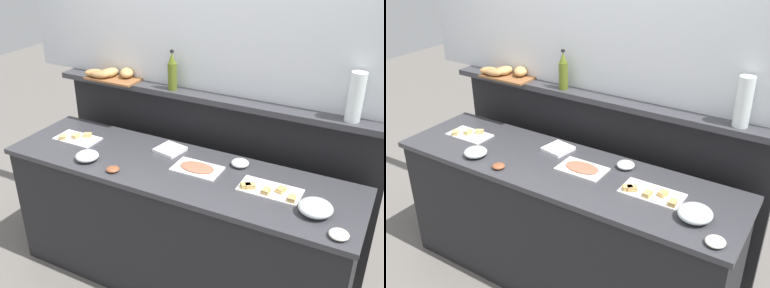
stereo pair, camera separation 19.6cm
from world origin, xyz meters
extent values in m
plane|color=slate|center=(0.00, 0.60, 0.00)|extent=(12.00, 12.00, 0.00)
cube|color=black|center=(0.00, 0.00, 0.45)|extent=(2.28, 0.61, 0.90)
cube|color=#38383D|center=(0.00, 0.00, 0.92)|extent=(2.32, 0.65, 0.03)
cube|color=black|center=(0.00, 0.51, 0.62)|extent=(2.39, 0.08, 1.24)
cube|color=#38383D|center=(0.00, 0.46, 1.26)|extent=(2.39, 0.22, 0.04)
cube|color=white|center=(-0.81, 0.02, 0.94)|extent=(0.32, 0.18, 0.01)
cube|color=tan|center=(-0.83, 0.03, 0.95)|extent=(0.04, 0.06, 0.01)
cube|color=#E5C666|center=(-0.83, 0.03, 0.96)|extent=(0.04, 0.06, 0.01)
cube|color=tan|center=(-0.83, 0.03, 0.97)|extent=(0.04, 0.06, 0.01)
cube|color=tan|center=(-0.76, 0.08, 0.95)|extent=(0.07, 0.06, 0.01)
cube|color=#E5C666|center=(-0.76, 0.08, 0.96)|extent=(0.07, 0.06, 0.01)
cube|color=tan|center=(-0.76, 0.08, 0.97)|extent=(0.07, 0.06, 0.01)
cube|color=tan|center=(-0.90, -0.03, 0.95)|extent=(0.06, 0.07, 0.01)
cube|color=#E5C666|center=(-0.90, -0.03, 0.96)|extent=(0.06, 0.07, 0.01)
cube|color=tan|center=(-0.90, -0.03, 0.97)|extent=(0.06, 0.07, 0.01)
cube|color=white|center=(0.62, 0.01, 0.94)|extent=(0.36, 0.18, 0.01)
cube|color=tan|center=(0.68, 0.02, 0.95)|extent=(0.05, 0.07, 0.01)
cube|color=#E5C666|center=(0.68, 0.02, 0.96)|extent=(0.05, 0.07, 0.01)
cube|color=tan|center=(0.68, 0.02, 0.97)|extent=(0.05, 0.07, 0.01)
cube|color=tan|center=(0.61, -0.03, 0.95)|extent=(0.04, 0.06, 0.01)
cube|color=#E5C666|center=(0.61, -0.03, 0.96)|extent=(0.04, 0.06, 0.01)
cube|color=tan|center=(0.61, -0.03, 0.97)|extent=(0.04, 0.06, 0.01)
cube|color=tan|center=(0.48, -0.03, 0.95)|extent=(0.07, 0.07, 0.01)
cube|color=#E5C666|center=(0.48, -0.03, 0.96)|extent=(0.07, 0.07, 0.01)
cube|color=tan|center=(0.48, -0.03, 0.97)|extent=(0.07, 0.07, 0.01)
cube|color=tan|center=(0.76, -0.04, 0.95)|extent=(0.04, 0.06, 0.01)
cube|color=#E5C666|center=(0.76, -0.04, 0.96)|extent=(0.04, 0.06, 0.01)
cube|color=tan|center=(0.76, -0.04, 0.97)|extent=(0.04, 0.06, 0.01)
cube|color=tan|center=(0.51, -0.03, 0.95)|extent=(0.07, 0.06, 0.01)
cube|color=#E5C666|center=(0.51, -0.03, 0.96)|extent=(0.07, 0.06, 0.01)
cube|color=tan|center=(0.51, -0.03, 0.97)|extent=(0.07, 0.06, 0.01)
cube|color=white|center=(0.13, 0.04, 0.94)|extent=(0.30, 0.19, 0.01)
ellipsoid|color=#D1664C|center=(0.13, 0.04, 0.95)|extent=(0.23, 0.13, 0.01)
ellipsoid|color=silver|center=(-0.55, -0.18, 0.96)|extent=(0.15, 0.15, 0.06)
ellipsoid|color=#F28C4C|center=(-0.55, -0.18, 0.95)|extent=(0.12, 0.12, 0.04)
ellipsoid|color=silver|center=(0.35, 0.20, 0.96)|extent=(0.11, 0.11, 0.05)
ellipsoid|color=#599959|center=(0.35, 0.20, 0.95)|extent=(0.09, 0.09, 0.03)
ellipsoid|color=silver|center=(0.90, -0.09, 0.97)|extent=(0.18, 0.18, 0.07)
ellipsoid|color=#E5CC66|center=(0.90, -0.09, 0.96)|extent=(0.14, 0.14, 0.04)
ellipsoid|color=brown|center=(-0.32, -0.22, 0.95)|extent=(0.08, 0.08, 0.03)
ellipsoid|color=silver|center=(1.05, -0.23, 0.95)|extent=(0.10, 0.10, 0.04)
cube|color=white|center=(-0.14, 0.17, 0.95)|extent=(0.20, 0.20, 0.02)
cylinder|color=#56661E|center=(-0.25, 0.41, 1.37)|extent=(0.06, 0.06, 0.19)
cone|color=#56661E|center=(-0.25, 0.41, 1.50)|extent=(0.05, 0.05, 0.07)
cylinder|color=black|center=(-0.25, 0.41, 1.55)|extent=(0.03, 0.03, 0.02)
cube|color=brown|center=(-0.74, 0.43, 1.29)|extent=(0.40, 0.26, 0.02)
ellipsoid|color=tan|center=(-0.77, 0.41, 1.33)|extent=(0.11, 0.15, 0.06)
ellipsoid|color=#B7844C|center=(-0.79, 0.40, 1.32)|extent=(0.14, 0.12, 0.06)
ellipsoid|color=tan|center=(-0.66, 0.45, 1.33)|extent=(0.15, 0.17, 0.07)
ellipsoid|color=#B7844C|center=(-0.88, 0.35, 1.32)|extent=(0.16, 0.13, 0.05)
ellipsoid|color=#AD7A47|center=(-0.83, 0.34, 1.32)|extent=(0.16, 0.09, 0.05)
cylinder|color=silver|center=(0.94, 0.43, 1.43)|extent=(0.09, 0.09, 0.29)
camera|label=1|loc=(1.21, -2.10, 2.31)|focal=41.40mm
camera|label=2|loc=(1.38, -2.00, 2.31)|focal=41.40mm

